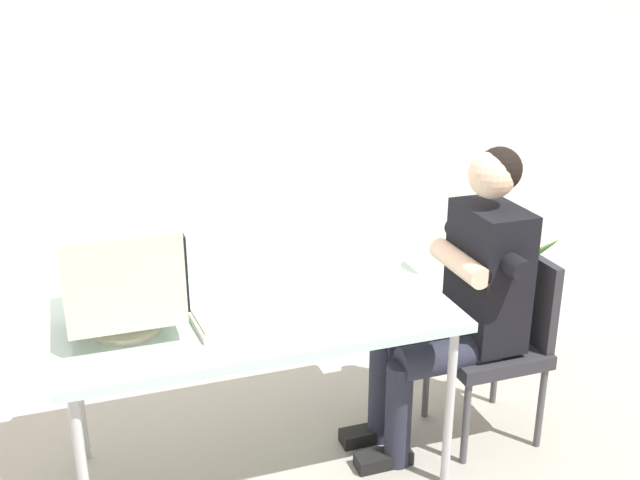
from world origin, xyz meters
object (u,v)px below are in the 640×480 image
Objects in this scene: desk at (256,320)px; crt_monitor at (122,269)px; potted_plant at (504,298)px; person_seated at (464,294)px; office_chair at (499,334)px; keyboard at (210,312)px.

crt_monitor is at bearing -177.59° from desk.
potted_plant is at bearing 20.38° from desk.
potted_plant is (0.60, 0.60, -0.37)m from person_seated.
crt_monitor is 1.62m from office_chair.
person_seated is (0.87, -0.05, 0.00)m from desk.
person_seated is 0.92m from potted_plant.
desk is 0.19m from keyboard.
person_seated reaches higher than potted_plant.
potted_plant is at bearing 44.79° from person_seated.
desk is at bearing 2.41° from crt_monitor.
crt_monitor reaches higher than keyboard.
office_chair is (1.54, -0.03, -0.50)m from crt_monitor.
keyboard is 1.27m from office_chair.
office_chair is at bearing -2.68° from desk.
office_chair reaches higher than potted_plant.
desk is at bearing -1.32° from keyboard.
keyboard is at bearing 4.56° from crt_monitor.
person_seated reaches higher than crt_monitor.
potted_plant is (1.47, 0.55, -0.37)m from desk.
keyboard is 1.79m from potted_plant.
crt_monitor is at bearing 178.89° from office_chair.
crt_monitor is at bearing 178.74° from person_seated.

